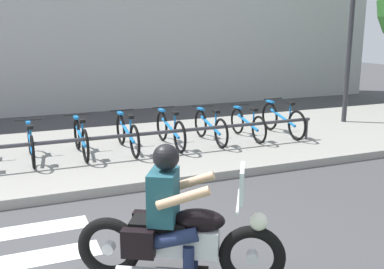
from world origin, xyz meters
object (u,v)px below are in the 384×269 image
(bicycle_4, at_px, (170,130))
(bike_rack, at_px, (158,134))
(rider, at_px, (172,205))
(bicycle_6, at_px, (248,124))
(bicycle_1, at_px, (31,143))
(bicycle_2, at_px, (81,138))
(bicycle_5, at_px, (210,127))
(bicycle_3, at_px, (127,134))
(motorcycle, at_px, (180,240))
(bicycle_7, at_px, (283,119))
(street_lamp, at_px, (351,20))

(bicycle_4, relative_size, bike_rack, 0.25)
(rider, distance_m, bicycle_6, 5.72)
(bicycle_1, height_order, bicycle_2, bicycle_2)
(bicycle_4, relative_size, bicycle_5, 1.03)
(bicycle_1, xyz_separation_m, bicycle_2, (0.90, -0.00, 0.01))
(bicycle_2, bearing_deg, bike_rack, -22.37)
(bicycle_1, distance_m, bicycle_3, 1.80)
(motorcycle, bearing_deg, bicycle_5, 61.90)
(bicycle_4, xyz_separation_m, bicycle_7, (2.69, -0.00, 0.01))
(bicycle_4, height_order, bicycle_6, bicycle_4)
(bicycle_3, bearing_deg, motorcycle, -98.24)
(bicycle_2, bearing_deg, bicycle_4, 0.00)
(rider, height_order, bicycle_6, rider)
(bike_rack, bearing_deg, bicycle_3, 128.99)
(bicycle_4, bearing_deg, bicycle_7, -0.01)
(bicycle_1, xyz_separation_m, bicycle_4, (2.69, -0.00, 0.02))
(rider, relative_size, bicycle_3, 0.84)
(bicycle_7, height_order, bike_rack, bicycle_7)
(bicycle_2, relative_size, bicycle_7, 0.92)
(bicycle_5, bearing_deg, bicycle_7, -0.03)
(motorcycle, xyz_separation_m, bicycle_7, (4.26, 4.61, 0.04))
(bicycle_1, height_order, bike_rack, bicycle_1)
(bicycle_1, bearing_deg, bike_rack, -13.90)
(motorcycle, xyz_separation_m, bicycle_2, (-0.23, 4.61, 0.03))
(rider, relative_size, bicycle_5, 0.87)
(rider, distance_m, bicycle_5, 5.24)
(bicycle_7, distance_m, street_lamp, 3.29)
(bicycle_1, distance_m, bicycle_5, 3.59)
(bicycle_1, xyz_separation_m, bicycle_6, (4.49, -0.00, 0.00))
(rider, distance_m, bicycle_3, 4.64)
(street_lamp, bearing_deg, bicycle_4, -172.28)
(bicycle_5, distance_m, bike_rack, 1.46)
(bike_rack, bearing_deg, bicycle_7, 10.00)
(bicycle_1, xyz_separation_m, bicycle_7, (5.39, -0.00, 0.03))
(bicycle_2, bearing_deg, rider, -87.93)
(bicycle_3, distance_m, bicycle_6, 2.69)
(bicycle_7, bearing_deg, bicycle_3, 179.99)
(bicycle_3, relative_size, bicycle_4, 1.01)
(motorcycle, relative_size, bicycle_6, 1.20)
(bicycle_2, relative_size, bicycle_4, 0.94)
(bicycle_3, bearing_deg, bicycle_5, 0.01)
(bicycle_3, distance_m, bike_rack, 0.72)
(bicycle_2, bearing_deg, motorcycle, -87.14)
(bicycle_2, height_order, bicycle_4, bicycle_4)
(bicycle_2, xyz_separation_m, bike_rack, (1.35, -0.55, 0.08))
(bicycle_3, relative_size, bicycle_6, 1.10)
(motorcycle, height_order, bicycle_4, motorcycle)
(bike_rack, bearing_deg, bicycle_1, 166.10)
(bicycle_4, distance_m, bicycle_7, 2.69)
(bicycle_3, xyz_separation_m, street_lamp, (5.93, 0.68, 2.22))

